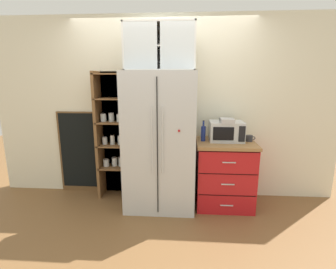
{
  "coord_description": "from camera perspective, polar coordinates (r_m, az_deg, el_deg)",
  "views": [
    {
      "loc": [
        0.33,
        -3.19,
        1.69
      ],
      "look_at": [
        0.1,
        -0.0,
        0.99
      ],
      "focal_mm": 26.77,
      "sensor_mm": 36.0,
      "label": 1
    }
  ],
  "objects": [
    {
      "name": "counter_cabinet",
      "position": [
        3.51,
        12.67,
        -8.64
      ],
      "size": [
        0.76,
        0.64,
        0.89
      ],
      "color": "red",
      "rests_on": "ground"
    },
    {
      "name": "mug_sage",
      "position": [
        3.37,
        13.09,
        -0.82
      ],
      "size": [
        0.11,
        0.07,
        0.09
      ],
      "color": "#8CA37F",
      "rests_on": "counter_cabinet"
    },
    {
      "name": "microwave",
      "position": [
        3.4,
        13.12,
        0.74
      ],
      "size": [
        0.44,
        0.33,
        0.26
      ],
      "color": "silver",
      "rests_on": "counter_cabinet"
    },
    {
      "name": "mug_charcoal",
      "position": [
        3.46,
        18.04,
        -0.83
      ],
      "size": [
        0.12,
        0.09,
        0.08
      ],
      "color": "#2D2D33",
      "rests_on": "counter_cabinet"
    },
    {
      "name": "refrigerator",
      "position": [
        3.3,
        -1.73,
        -1.49
      ],
      "size": [
        0.9,
        0.73,
        1.79
      ],
      "color": "silver",
      "rests_on": "ground"
    },
    {
      "name": "upper_cabinet",
      "position": [
        3.27,
        -1.79,
        19.2
      ],
      "size": [
        0.87,
        0.32,
        0.57
      ],
      "color": "silver",
      "rests_on": "refrigerator"
    },
    {
      "name": "bottle_green",
      "position": [
        3.38,
        13.05,
        0.65
      ],
      "size": [
        0.06,
        0.06,
        0.29
      ],
      "color": "#285B33",
      "rests_on": "counter_cabinet"
    },
    {
      "name": "bottle_cobalt",
      "position": [
        3.33,
        8.04,
        0.59
      ],
      "size": [
        0.06,
        0.06,
        0.28
      ],
      "color": "navy",
      "rests_on": "counter_cabinet"
    },
    {
      "name": "wall_back_cream",
      "position": [
        3.63,
        -1.13,
        5.86
      ],
      "size": [
        4.93,
        0.1,
        2.55
      ],
      "primitive_type": "cube",
      "color": "silver",
      "rests_on": "ground"
    },
    {
      "name": "ground_plane",
      "position": [
        3.63,
        -1.63,
        -15.36
      ],
      "size": [
        10.62,
        10.62,
        0.0
      ],
      "primitive_type": "plane",
      "color": "brown"
    },
    {
      "name": "coffee_maker",
      "position": [
        3.35,
        13.14,
        1.02
      ],
      "size": [
        0.17,
        0.2,
        0.31
      ],
      "color": "#B7B7BC",
      "rests_on": "counter_cabinet"
    },
    {
      "name": "chalkboard_menu",
      "position": [
        4.01,
        -19.56,
        -3.8
      ],
      "size": [
        0.6,
        0.04,
        1.23
      ],
      "color": "brown",
      "rests_on": "ground"
    },
    {
      "name": "pantry_shelf_column",
      "position": [
        3.69,
        -12.31,
        0.05
      ],
      "size": [
        0.47,
        0.32,
        1.8
      ],
      "color": "brown",
      "rests_on": "ground"
    }
  ]
}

